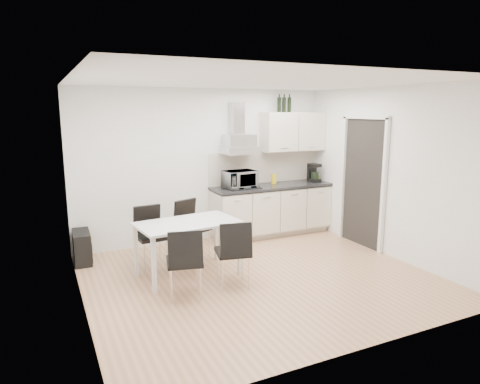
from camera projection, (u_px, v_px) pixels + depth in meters
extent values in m
plane|color=tan|center=(259.00, 277.00, 5.83)|extent=(4.50, 4.50, 0.00)
cube|color=white|center=(205.00, 166.00, 7.36)|extent=(4.50, 0.10, 2.60)
cube|color=white|center=(365.00, 218.00, 3.81)|extent=(4.50, 0.10, 2.60)
cube|color=white|center=(77.00, 199.00, 4.64)|extent=(0.10, 4.00, 2.60)
cube|color=white|center=(390.00, 173.00, 6.53)|extent=(0.10, 4.00, 2.60)
plane|color=white|center=(261.00, 81.00, 5.34)|extent=(4.50, 4.50, 0.00)
cube|color=white|center=(362.00, 183.00, 7.05)|extent=(0.08, 1.04, 2.10)
cube|color=beige|center=(270.00, 231.00, 7.85)|extent=(2.16, 0.52, 0.10)
cube|color=beige|center=(271.00, 209.00, 7.73)|extent=(2.20, 0.60, 0.76)
cube|color=#252527|center=(272.00, 186.00, 7.64)|extent=(2.22, 0.64, 0.04)
cube|color=beige|center=(264.00, 167.00, 7.85)|extent=(2.20, 0.02, 0.58)
cube|color=beige|center=(293.00, 132.00, 7.79)|extent=(1.20, 0.35, 0.70)
cube|color=silver|center=(240.00, 145.00, 7.33)|extent=(0.60, 0.46, 0.30)
cube|color=silver|center=(237.00, 118.00, 7.34)|extent=(0.22, 0.20, 0.55)
imported|color=silver|center=(240.00, 177.00, 7.33)|extent=(0.57, 0.35, 0.37)
cube|color=yellow|center=(274.00, 179.00, 7.76)|extent=(0.08, 0.04, 0.18)
cylinder|color=brown|center=(316.00, 179.00, 7.99)|extent=(0.04, 0.04, 0.11)
cylinder|color=#4C6626|center=(319.00, 179.00, 8.01)|extent=(0.04, 0.04, 0.11)
cylinder|color=black|center=(279.00, 103.00, 7.57)|extent=(0.07, 0.07, 0.32)
cylinder|color=black|center=(284.00, 103.00, 7.61)|extent=(0.07, 0.07, 0.32)
cylinder|color=black|center=(289.00, 103.00, 7.66)|extent=(0.07, 0.07, 0.32)
cube|color=white|center=(188.00, 223.00, 5.80)|extent=(1.43, 0.93, 0.03)
cube|color=white|center=(154.00, 266.00, 5.27)|extent=(0.06, 0.06, 0.72)
cube|color=white|center=(240.00, 248.00, 5.92)|extent=(0.06, 0.06, 0.72)
cube|color=white|center=(136.00, 251.00, 5.83)|extent=(0.06, 0.06, 0.72)
cube|color=white|center=(216.00, 236.00, 6.48)|extent=(0.06, 0.06, 0.72)
cube|color=black|center=(82.00, 247.00, 6.36)|extent=(0.26, 0.58, 0.47)
cube|color=gold|center=(90.00, 235.00, 6.38)|extent=(0.03, 0.51, 0.08)
cube|color=black|center=(187.00, 234.00, 7.33)|extent=(0.18, 0.16, 0.29)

